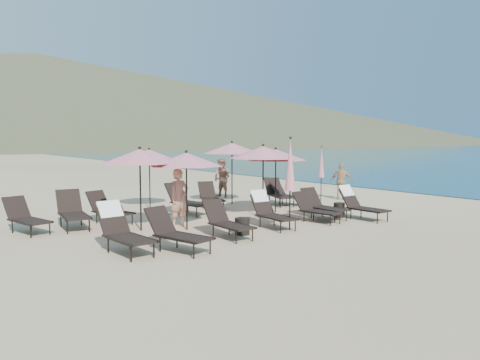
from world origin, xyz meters
TOP-DOWN VIEW (x-y plane):
  - ground at (0.00, 0.00)m, footprint 800.00×800.00m
  - volcanic_headland at (71.37, 302.62)m, footprint 690.00×690.00m
  - lounger_0 at (-5.49, 0.08)m, footprint 0.80×1.83m
  - lounger_1 at (-4.46, -0.56)m, footprint 1.08×1.80m
  - lounger_2 at (-2.69, -0.00)m, footprint 0.65×1.63m
  - lounger_3 at (0.83, 0.30)m, footprint 0.82×1.64m
  - lounger_4 at (1.48, 0.61)m, footprint 0.64×1.65m
  - lounger_5 at (2.37, -0.17)m, footprint 0.66×1.70m
  - lounger_6 at (-5.53, 3.70)m, footprint 0.90×1.90m
  - lounger_7 at (-4.42, 3.82)m, footprint 1.06×1.77m
  - lounger_8 at (-1.64, 3.96)m, footprint 0.99×1.90m
  - lounger_9 at (-0.20, 4.70)m, footprint 1.04×1.73m
  - lounger_10 at (2.38, 3.83)m, footprint 1.16×1.86m
  - lounger_11 at (2.70, 3.66)m, footprint 0.91×1.64m
  - lounger_12 at (-6.78, 3.73)m, footprint 1.02×1.76m
  - lounger_13 at (-0.87, 0.43)m, footprint 0.73×1.70m
  - umbrella_open_0 at (-3.00, 1.53)m, footprint 2.09×2.09m
  - umbrella_open_1 at (0.06, 1.92)m, footprint 2.23×2.23m
  - umbrella_open_2 at (1.09, 2.49)m, footprint 2.11×2.11m
  - umbrella_open_3 at (-2.07, 5.94)m, footprint 2.08×2.08m
  - umbrella_open_4 at (1.07, 5.12)m, footprint 2.31×2.31m
  - umbrella_open_5 at (-4.11, 2.18)m, footprint 2.19×2.19m
  - umbrella_closed_0 at (-0.69, -0.22)m, footprint 0.31×0.31m
  - umbrella_closed_1 at (4.60, 3.72)m, footprint 0.26×0.26m
  - side_table_0 at (-2.14, 0.06)m, footprint 0.41×0.41m
  - side_table_1 at (2.08, 0.45)m, footprint 0.37×0.37m
  - beachgoer_a at (-2.99, 1.99)m, footprint 0.68×0.50m
  - beachgoer_b at (1.90, 7.07)m, footprint 0.84×0.97m
  - beachgoer_c at (5.53, 3.44)m, footprint 0.89×0.94m

SIDE VIEW (x-z plane):
  - ground at x=0.00m, z-range 0.00..0.00m
  - side_table_0 at x=-2.14m, z-range 0.00..0.45m
  - side_table_1 at x=2.08m, z-range 0.00..0.47m
  - lounger_11 at x=2.70m, z-range -0.03..0.86m
  - lounger_3 at x=0.83m, z-range -0.03..0.87m
  - lounger_9 at x=-0.20m, z-range -0.03..0.90m
  - lounger_2 at x=-2.69m, z-range -0.03..0.90m
  - lounger_4 at x=1.48m, z-range -0.03..0.92m
  - lounger_7 at x=-4.42m, z-range -0.03..0.92m
  - lounger_12 at x=-6.78m, z-range -0.03..0.92m
  - lounger_1 at x=-4.46m, z-range -0.03..0.94m
  - lounger_10 at x=2.38m, z-range -0.03..0.97m
  - lounger_8 at x=-1.64m, z-range -0.03..1.01m
  - lounger_6 at x=-5.53m, z-range -0.03..1.02m
  - lounger_13 at x=-0.87m, z-range -0.02..1.01m
  - lounger_5 at x=2.37m, z-range -0.02..1.02m
  - lounger_0 at x=-5.49m, z-range -0.02..1.09m
  - beachgoer_c at x=5.53m, z-range 0.00..1.56m
  - beachgoer_a at x=-2.99m, z-range 0.00..1.70m
  - beachgoer_b at x=1.90m, z-range 0.00..1.70m
  - umbrella_closed_1 at x=4.60m, z-range 0.44..2.71m
  - umbrella_closed_0 at x=-0.69m, z-range 0.51..3.14m
  - umbrella_open_3 at x=-2.07m, z-range 0.86..3.10m
  - umbrella_open_0 at x=-3.00m, z-range 0.86..3.11m
  - umbrella_open_2 at x=1.09m, z-range 0.87..3.14m
  - umbrella_open_5 at x=-4.11m, z-range 0.90..3.26m
  - umbrella_open_1 at x=0.06m, z-range 0.92..3.33m
  - umbrella_open_4 at x=1.07m, z-range 0.95..3.43m
  - volcanic_headland at x=71.37m, z-range -1.01..53.99m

